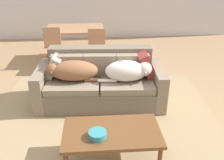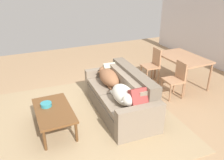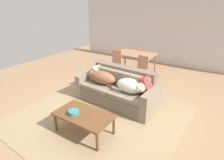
# 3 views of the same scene
# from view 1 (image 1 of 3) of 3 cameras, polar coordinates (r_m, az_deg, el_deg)

# --- Properties ---
(ground_plane) EXTENTS (10.00, 10.00, 0.00)m
(ground_plane) POSITION_cam_1_polar(r_m,az_deg,el_deg) (4.06, -1.53, -6.22)
(ground_plane) COLOR #A5825D
(area_rug) EXTENTS (3.56, 3.56, 0.01)m
(area_rug) POSITION_cam_1_polar(r_m,az_deg,el_deg) (3.60, -2.20, -10.86)
(area_rug) COLOR tan
(area_rug) RESTS_ON ground
(couch) EXTENTS (2.07, 0.99, 0.86)m
(couch) POSITION_cam_1_polar(r_m,az_deg,el_deg) (4.09, -2.67, -0.58)
(couch) COLOR #6B5E4F
(couch) RESTS_ON ground
(dog_on_left_cushion) EXTENTS (0.93, 0.42, 0.31)m
(dog_on_left_cushion) POSITION_cam_1_polar(r_m,az_deg,el_deg) (3.91, -9.20, 2.16)
(dog_on_left_cushion) COLOR brown
(dog_on_left_cushion) RESTS_ON couch
(dog_on_right_cushion) EXTENTS (0.83, 0.39, 0.32)m
(dog_on_right_cushion) POSITION_cam_1_polar(r_m,az_deg,el_deg) (3.84, 3.82, 2.12)
(dog_on_right_cushion) COLOR silver
(dog_on_right_cushion) RESTS_ON couch
(throw_pillow_by_left_arm) EXTENTS (0.36, 0.41, 0.40)m
(throw_pillow_by_left_arm) POSITION_cam_1_polar(r_m,az_deg,el_deg) (4.11, -13.25, 3.17)
(throw_pillow_by_left_arm) COLOR #ABA88E
(throw_pillow_by_left_arm) RESTS_ON couch
(throw_pillow_by_right_arm) EXTENTS (0.32, 0.43, 0.44)m
(throw_pillow_by_right_arm) POSITION_cam_1_polar(r_m,az_deg,el_deg) (4.06, 7.91, 3.63)
(throw_pillow_by_right_arm) COLOR #953532
(throw_pillow_by_right_arm) RESTS_ON couch
(coffee_table) EXTENTS (1.10, 0.62, 0.43)m
(coffee_table) POSITION_cam_1_polar(r_m,az_deg,el_deg) (2.88, -0.05, -12.34)
(coffee_table) COLOR brown
(coffee_table) RESTS_ON ground
(bowl_on_coffee_table) EXTENTS (0.20, 0.20, 0.07)m
(bowl_on_coffee_table) POSITION_cam_1_polar(r_m,az_deg,el_deg) (2.75, -3.33, -12.37)
(bowl_on_coffee_table) COLOR teal
(bowl_on_coffee_table) RESTS_ON coffee_table
(dining_table) EXTENTS (1.29, 0.86, 0.75)m
(dining_table) POSITION_cam_1_polar(r_m,az_deg,el_deg) (5.82, -8.56, 11.04)
(dining_table) COLOR #AB7A56
(dining_table) RESTS_ON ground
(dining_chair_near_left) EXTENTS (0.42, 0.42, 0.90)m
(dining_chair_near_left) POSITION_cam_1_polar(r_m,az_deg,el_deg) (5.38, -13.60, 7.31)
(dining_chair_near_left) COLOR #AB7A56
(dining_chair_near_left) RESTS_ON ground
(dining_chair_near_right) EXTENTS (0.43, 0.43, 0.85)m
(dining_chair_near_right) POSITION_cam_1_polar(r_m,az_deg,el_deg) (5.33, -3.56, 7.54)
(dining_chair_near_right) COLOR #AB7A56
(dining_chair_near_right) RESTS_ON ground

